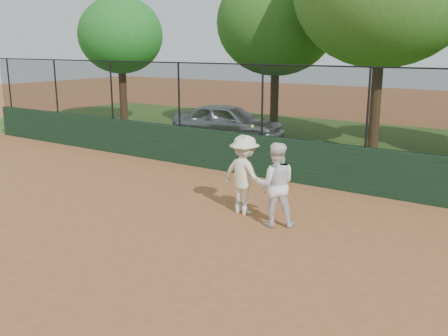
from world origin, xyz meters
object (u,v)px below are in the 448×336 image
Objects in this scene: parked_car at (228,123)px; tree_1 at (276,22)px; player_second at (275,184)px; player_main at (244,175)px; tree_0 at (120,35)px.

parked_car is 0.65× the size of tree_1.
player_second is 0.85× the size of player_main.
player_second is 15.22m from tree_0.
parked_car is at bearing -100.57° from tree_1.
player_main is at bearing -33.69° from tree_0.
tree_1 is at bearing -93.31° from player_second.
player_main is at bearing -64.74° from tree_1.
player_main is 0.35× the size of tree_0.
tree_1 is at bearing 16.58° from tree_0.
tree_0 reaches higher than player_second.
tree_0 is at bearing -163.42° from tree_1.
parked_car is 0.75× the size of tree_0.
tree_0 is 0.87× the size of tree_1.
tree_0 is at bearing 74.55° from parked_car.
tree_0 is (-6.43, 0.71, 3.40)m from parked_car.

